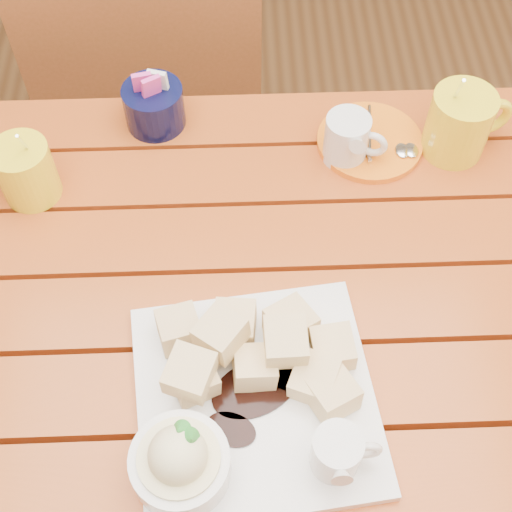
{
  "coord_description": "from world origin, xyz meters",
  "views": [
    {
      "loc": [
        -0.01,
        -0.46,
        1.57
      ],
      "look_at": [
        0.01,
        0.03,
        0.82
      ],
      "focal_mm": 50.0,
      "sensor_mm": 36.0,
      "label": 1
    }
  ],
  "objects_px": {
    "coffee_mug_left": "(24,170)",
    "coffee_mug_right": "(461,123)",
    "orange_saucer": "(371,142)",
    "chair_far": "(151,86)",
    "dessert_plate": "(241,405)",
    "table": "(250,343)"
  },
  "relations": [
    {
      "from": "orange_saucer",
      "to": "chair_far",
      "type": "bearing_deg",
      "value": 134.12
    },
    {
      "from": "coffee_mug_right",
      "to": "chair_far",
      "type": "xyz_separation_m",
      "value": [
        -0.51,
        0.41,
        -0.29
      ]
    },
    {
      "from": "coffee_mug_left",
      "to": "chair_far",
      "type": "bearing_deg",
      "value": 95.95
    },
    {
      "from": "dessert_plate",
      "to": "chair_far",
      "type": "relative_size",
      "value": 0.34
    },
    {
      "from": "table",
      "to": "coffee_mug_right",
      "type": "xyz_separation_m",
      "value": [
        0.32,
        0.27,
        0.16
      ]
    },
    {
      "from": "table",
      "to": "dessert_plate",
      "type": "bearing_deg",
      "value": -95.66
    },
    {
      "from": "coffee_mug_left",
      "to": "table",
      "type": "bearing_deg",
      "value": -12.49
    },
    {
      "from": "coffee_mug_left",
      "to": "coffee_mug_right",
      "type": "xyz_separation_m",
      "value": [
        0.63,
        0.06,
        0.01
      ]
    },
    {
      "from": "orange_saucer",
      "to": "coffee_mug_right",
      "type": "bearing_deg",
      "value": -5.11
    },
    {
      "from": "table",
      "to": "coffee_mug_left",
      "type": "bearing_deg",
      "value": 146.68
    },
    {
      "from": "coffee_mug_left",
      "to": "orange_saucer",
      "type": "distance_m",
      "value": 0.52
    },
    {
      "from": "table",
      "to": "coffee_mug_right",
      "type": "bearing_deg",
      "value": 40.05
    },
    {
      "from": "coffee_mug_left",
      "to": "chair_far",
      "type": "relative_size",
      "value": 0.15
    },
    {
      "from": "table",
      "to": "coffee_mug_left",
      "type": "distance_m",
      "value": 0.41
    },
    {
      "from": "coffee_mug_right",
      "to": "chair_far",
      "type": "relative_size",
      "value": 0.17
    },
    {
      "from": "table",
      "to": "dessert_plate",
      "type": "distance_m",
      "value": 0.21
    },
    {
      "from": "dessert_plate",
      "to": "coffee_mug_left",
      "type": "height_order",
      "value": "coffee_mug_left"
    },
    {
      "from": "coffee_mug_left",
      "to": "coffee_mug_right",
      "type": "relative_size",
      "value": 0.88
    },
    {
      "from": "chair_far",
      "to": "dessert_plate",
      "type": "bearing_deg",
      "value": 97.16
    },
    {
      "from": "coffee_mug_left",
      "to": "orange_saucer",
      "type": "xyz_separation_m",
      "value": [
        0.51,
        0.07,
        -0.04
      ]
    },
    {
      "from": "chair_far",
      "to": "coffee_mug_right",
      "type": "bearing_deg",
      "value": 136.65
    },
    {
      "from": "table",
      "to": "chair_far",
      "type": "bearing_deg",
      "value": 105.6
    }
  ]
}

